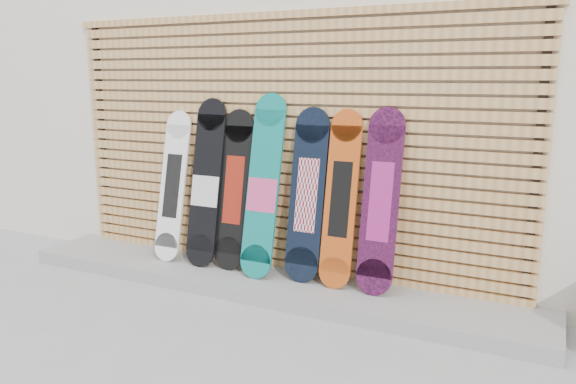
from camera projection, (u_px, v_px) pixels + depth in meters
name	position (u px, v px, depth m)	size (l,w,h in m)	color
ground	(238.00, 324.00, 4.10)	(80.00, 80.00, 0.00)	#99999B
building	(426.00, 74.00, 6.60)	(12.00, 5.00, 3.60)	silver
concrete_step	(264.00, 283.00, 4.75)	(4.60, 0.70, 0.12)	gray
slat_wall	(279.00, 144.00, 4.78)	(4.26, 0.08, 2.29)	tan
snowboard_0	(173.00, 186.00, 5.12)	(0.26, 0.33, 1.35)	white
snowboard_1	(206.00, 184.00, 4.95)	(0.29, 0.33, 1.47)	black
snowboard_2	(234.00, 190.00, 4.86)	(0.29, 0.29, 1.38)	black
snowboard_3	(263.00, 187.00, 4.68)	(0.29, 0.37, 1.52)	#0C7772
snowboard_4	(307.00, 195.00, 4.56)	(0.30, 0.28, 1.42)	black
snowboard_5	(341.00, 199.00, 4.43)	(0.26, 0.29, 1.41)	#BD4A14
snowboard_6	(381.00, 202.00, 4.29)	(0.29, 0.29, 1.43)	black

